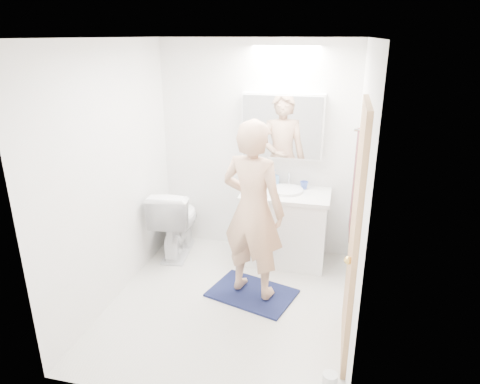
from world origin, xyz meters
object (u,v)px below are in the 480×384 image
(toothbrush_cup, at_px, (304,185))
(person, at_px, (253,210))
(vanity_cabinet, at_px, (285,228))
(soap_bottle_a, at_px, (262,176))
(toilet_paper_roll, at_px, (330,380))
(medicine_cabinet, at_px, (283,126))
(soap_bottle_b, at_px, (274,178))
(toilet, at_px, (176,220))

(toothbrush_cup, bearing_deg, person, -112.18)
(vanity_cabinet, bearing_deg, soap_bottle_a, 153.54)
(toothbrush_cup, height_order, toilet_paper_roll, toothbrush_cup)
(medicine_cabinet, distance_m, person, 1.16)
(person, bearing_deg, vanity_cabinet, -88.45)
(soap_bottle_b, bearing_deg, soap_bottle_a, -167.68)
(soap_bottle_a, distance_m, toilet_paper_roll, 2.31)
(vanity_cabinet, height_order, person, person)
(toilet, bearing_deg, soap_bottle_b, -170.86)
(toilet_paper_roll, bearing_deg, toilet, 137.67)
(soap_bottle_b, distance_m, toilet_paper_roll, 2.28)
(soap_bottle_b, relative_size, toilet_paper_roll, 1.71)
(person, relative_size, toothbrush_cup, 18.73)
(vanity_cabinet, relative_size, toothbrush_cup, 9.88)
(vanity_cabinet, height_order, soap_bottle_a, soap_bottle_a)
(soap_bottle_b, xyz_separation_m, toilet_paper_roll, (0.76, -1.97, -0.86))
(toilet, xyz_separation_m, soap_bottle_a, (0.94, 0.27, 0.53))
(medicine_cabinet, xyz_separation_m, person, (-0.11, -0.98, -0.60))
(toothbrush_cup, bearing_deg, toilet, -169.05)
(toilet, distance_m, toilet_paper_roll, 2.51)
(person, bearing_deg, toilet, -15.91)
(medicine_cabinet, bearing_deg, soap_bottle_b, -157.62)
(person, xyz_separation_m, soap_bottle_a, (-0.10, 0.92, 0.04))
(toilet, height_order, person, person)
(vanity_cabinet, xyz_separation_m, soap_bottle_b, (-0.16, 0.18, 0.52))
(person, distance_m, soap_bottle_a, 0.93)
(toilet, distance_m, toothbrush_cup, 1.52)
(toothbrush_cup, relative_size, toilet_paper_roll, 0.83)
(toilet, relative_size, toothbrush_cup, 8.96)
(toilet, xyz_separation_m, toilet_paper_roll, (1.84, -1.68, -0.36))
(toilet, distance_m, soap_bottle_a, 1.11)
(soap_bottle_a, xyz_separation_m, soap_bottle_b, (0.14, 0.03, -0.02))
(vanity_cabinet, xyz_separation_m, toilet, (-1.25, -0.11, 0.02))
(toilet, bearing_deg, soap_bottle_a, -170.44)
(vanity_cabinet, xyz_separation_m, person, (-0.20, -0.77, 0.51))
(toilet, height_order, soap_bottle_a, soap_bottle_a)
(soap_bottle_a, distance_m, toothbrush_cup, 0.48)
(toilet, xyz_separation_m, soap_bottle_b, (1.08, 0.30, 0.51))
(medicine_cabinet, xyz_separation_m, soap_bottle_b, (-0.07, -0.03, -0.59))
(person, bearing_deg, toilet_paper_roll, 144.49)
(person, relative_size, soap_bottle_b, 9.07)
(toilet, relative_size, soap_bottle_a, 3.51)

